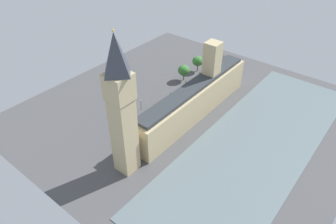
{
  "coord_description": "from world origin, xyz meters",
  "views": [
    {
      "loc": [
        -69.53,
        103.7,
        92.0
      ],
      "look_at": [
        1.0,
        15.79,
        9.36
      ],
      "focal_mm": 33.54,
      "sensor_mm": 36.0,
      "label": 1
    }
  ],
  "objects": [
    {
      "name": "ground_plane",
      "position": [
        0.0,
        0.0,
        0.0
      ],
      "size": [
        146.89,
        146.89,
        0.0
      ],
      "primitive_type": "plane",
      "color": "#4C4C4F"
    },
    {
      "name": "street_lamp_near_tower",
      "position": [
        20.83,
        12.53,
        4.12
      ],
      "size": [
        0.56,
        0.56,
        5.83
      ],
      "color": "black",
      "rests_on": "ground"
    },
    {
      "name": "car_dark_green_corner",
      "position": [
        11.86,
        -16.65,
        0.89
      ],
      "size": [
        1.99,
        4.66,
        1.74
      ],
      "rotation": [
        0.0,
        0.0,
        0.03
      ],
      "color": "#19472D",
      "rests_on": "ground"
    },
    {
      "name": "pedestrian_by_river_gate",
      "position": [
        5.81,
        -7.21,
        0.75
      ],
      "size": [
        0.6,
        0.49,
        1.67
      ],
      "rotation": [
        0.0,
        0.0,
        4.66
      ],
      "color": "maroon",
      "rests_on": "ground"
    },
    {
      "name": "river_thames",
      "position": [
        -35.77,
        0.0,
        0.12
      ],
      "size": [
        43.25,
        132.2,
        0.25
      ],
      "primitive_type": "cube",
      "color": "slate",
      "rests_on": "ground"
    },
    {
      "name": "plane_tree_under_trees",
      "position": [
        21.61,
        -38.23,
        6.49
      ],
      "size": [
        6.64,
        6.64,
        9.34
      ],
      "color": "brown",
      "rests_on": "ground"
    },
    {
      "name": "plane_tree_leading",
      "position": [
        21.78,
        -24.45,
        6.18
      ],
      "size": [
        6.74,
        6.74,
        9.07
      ],
      "color": "brown",
      "rests_on": "ground"
    },
    {
      "name": "clock_tower",
      "position": [
        -1.82,
        45.08,
        29.76
      ],
      "size": [
        8.44,
        8.44,
        57.48
      ],
      "color": "tan",
      "rests_on": "ground"
    },
    {
      "name": "parliament_building",
      "position": [
        -1.99,
        -1.39,
        9.23
      ],
      "size": [
        10.85,
        76.89,
        33.2
      ],
      "color": "tan",
      "rests_on": "ground"
    },
    {
      "name": "car_white_kerbside",
      "position": [
        11.79,
        -31.42,
        0.88
      ],
      "size": [
        1.83,
        4.19,
        1.74
      ],
      "rotation": [
        0.0,
        0.0,
        3.14
      ],
      "color": "silver",
      "rests_on": "ground"
    },
    {
      "name": "double_decker_bus_opposite_hall",
      "position": [
        10.24,
        14.72,
        2.63
      ],
      "size": [
        3.04,
        10.61,
        4.75
      ],
      "rotation": [
        0.0,
        0.0,
        -0.05
      ],
      "color": "red",
      "rests_on": "ground"
    },
    {
      "name": "car_yellow_cab_trailing",
      "position": [
        12.32,
        -6.46,
        0.89
      ],
      "size": [
        1.97,
        4.14,
        1.74
      ],
      "rotation": [
        0.0,
        0.0,
        0.02
      ],
      "color": "gold",
      "rests_on": "ground"
    }
  ]
}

